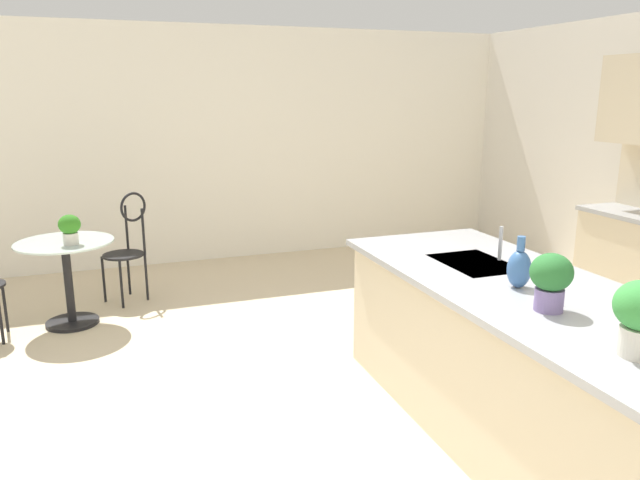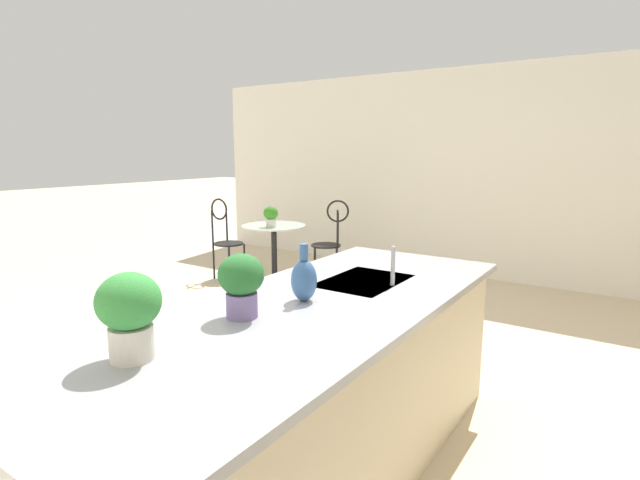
{
  "view_description": "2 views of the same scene",
  "coord_description": "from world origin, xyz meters",
  "px_view_note": "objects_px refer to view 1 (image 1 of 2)",
  "views": [
    {
      "loc": [
        2.85,
        -1.3,
        1.97
      ],
      "look_at": [
        -0.82,
        0.02,
        1.01
      ],
      "focal_mm": 33.91,
      "sensor_mm": 36.0,
      "label": 1
    },
    {
      "loc": [
        2.14,
        2.15,
        1.65
      ],
      "look_at": [
        -0.61,
        0.31,
        1.05
      ],
      "focal_mm": 27.38,
      "sensor_mm": 36.0,
      "label": 2
    }
  ],
  "objects_px": {
    "bistro_table": "(68,275)",
    "potted_plant_on_table": "(70,227)",
    "potted_plant_counter_near": "(551,278)",
    "chair_near_window": "(128,242)",
    "vase_on_counter": "(519,268)"
  },
  "relations": [
    {
      "from": "chair_near_window",
      "to": "potted_plant_on_table",
      "type": "xyz_separation_m",
      "value": [
        0.62,
        -0.46,
        0.31
      ]
    },
    {
      "from": "bistro_table",
      "to": "potted_plant_on_table",
      "type": "distance_m",
      "value": 0.46
    },
    {
      "from": "bistro_table",
      "to": "potted_plant_on_table",
      "type": "xyz_separation_m",
      "value": [
        0.13,
        0.06,
        0.44
      ]
    },
    {
      "from": "bistro_table",
      "to": "chair_near_window",
      "type": "height_order",
      "value": "chair_near_window"
    },
    {
      "from": "bistro_table",
      "to": "potted_plant_counter_near",
      "type": "height_order",
      "value": "potted_plant_counter_near"
    },
    {
      "from": "potted_plant_on_table",
      "to": "potted_plant_counter_near",
      "type": "distance_m",
      "value": 3.77
    },
    {
      "from": "chair_near_window",
      "to": "potted_plant_on_table",
      "type": "relative_size",
      "value": 4.18
    },
    {
      "from": "bistro_table",
      "to": "chair_near_window",
      "type": "bearing_deg",
      "value": 133.59
    },
    {
      "from": "chair_near_window",
      "to": "potted_plant_counter_near",
      "type": "distance_m",
      "value": 4.08
    },
    {
      "from": "vase_on_counter",
      "to": "bistro_table",
      "type": "bearing_deg",
      "value": -138.45
    },
    {
      "from": "potted_plant_counter_near",
      "to": "potted_plant_on_table",
      "type": "bearing_deg",
      "value": -142.41
    },
    {
      "from": "chair_near_window",
      "to": "vase_on_counter",
      "type": "distance_m",
      "value": 3.81
    },
    {
      "from": "bistro_table",
      "to": "potted_plant_on_table",
      "type": "bearing_deg",
      "value": 25.6
    },
    {
      "from": "potted_plant_on_table",
      "to": "vase_on_counter",
      "type": "relative_size",
      "value": 0.86
    },
    {
      "from": "potted_plant_on_table",
      "to": "potted_plant_counter_near",
      "type": "xyz_separation_m",
      "value": [
        2.99,
        2.3,
        0.2
      ]
    }
  ]
}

